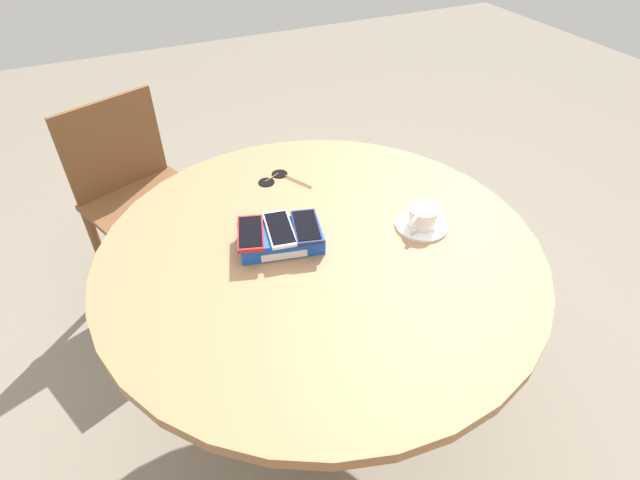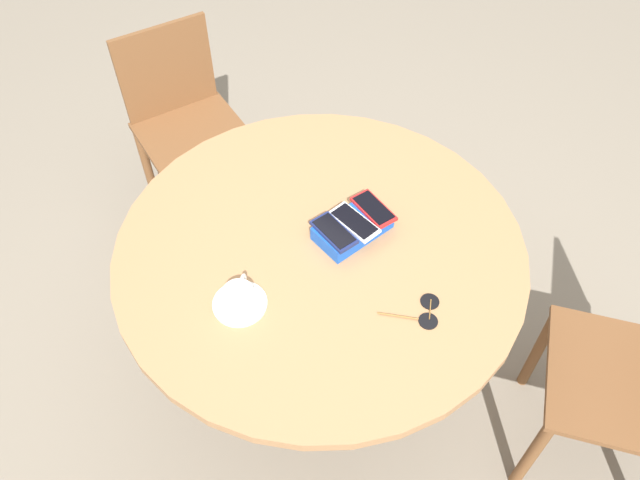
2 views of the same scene
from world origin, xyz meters
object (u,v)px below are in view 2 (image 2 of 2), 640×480
object	(u,v)px
saucer	(240,304)
phone_box	(353,228)
phone_red	(373,209)
round_table	(320,265)
phone_white	(354,222)
coffee_cup	(239,296)
phone_navy	(334,232)
chair_far_side	(189,130)
sunglasses	(426,312)

from	to	relation	value
saucer	phone_box	bearing A→B (deg)	167.00
phone_red	saucer	xyz separation A→B (m)	(0.43, -0.10, -0.05)
round_table	phone_white	size ratio (longest dim) A/B	7.35
coffee_cup	phone_navy	bearing A→B (deg)	166.91
phone_box	coffee_cup	bearing A→B (deg)	-13.29
phone_navy	chair_far_side	distance (m)	1.06
round_table	phone_red	size ratio (longest dim) A/B	7.57
round_table	coffee_cup	world-z (taller)	coffee_cup
phone_white	sunglasses	bearing A→B (deg)	71.41
phone_box	coffee_cup	xyz separation A→B (m)	(0.36, -0.08, 0.01)
phone_white	coffee_cup	bearing A→B (deg)	-14.09
phone_white	coffee_cup	world-z (taller)	coffee_cup
phone_box	chair_far_side	xyz separation A→B (m)	(-0.26, -0.96, -0.33)
phone_white	chair_far_side	world-z (taller)	chair_far_side
round_table	phone_box	xyz separation A→B (m)	(-0.09, 0.04, 0.11)
sunglasses	phone_red	bearing A→B (deg)	-121.32
phone_box	saucer	distance (m)	0.37
phone_navy	sunglasses	world-z (taller)	phone_navy
phone_box	coffee_cup	distance (m)	0.37
coffee_cup	round_table	bearing A→B (deg)	171.45
phone_red	sunglasses	distance (m)	0.33
round_table	coffee_cup	size ratio (longest dim) A/B	11.24
phone_red	chair_far_side	distance (m)	1.06
phone_white	phone_navy	bearing A→B (deg)	-18.72
phone_box	chair_far_side	world-z (taller)	chair_far_side
phone_navy	chair_far_side	size ratio (longest dim) A/B	0.17
sunglasses	chair_far_side	size ratio (longest dim) A/B	0.16
phone_red	round_table	bearing A→B (deg)	-21.75
phone_box	sunglasses	distance (m)	0.31
round_table	coffee_cup	distance (m)	0.30
phone_box	sunglasses	world-z (taller)	phone_box
phone_navy	chair_far_side	bearing A→B (deg)	-108.76
coffee_cup	chair_far_side	distance (m)	1.13
phone_navy	phone_box	bearing A→B (deg)	165.74
round_table	phone_white	bearing A→B (deg)	150.41
phone_red	chair_far_side	size ratio (longest dim) A/B	0.18
coffee_cup	phone_white	bearing A→B (deg)	165.91
sunglasses	round_table	bearing A→B (deg)	-91.86
chair_far_side	phone_navy	bearing A→B (deg)	71.24
phone_box	chair_far_side	size ratio (longest dim) A/B	0.27
coffee_cup	sunglasses	world-z (taller)	coffee_cup
round_table	saucer	bearing A→B (deg)	-8.20
phone_red	phone_navy	distance (m)	0.14
round_table	phone_white	world-z (taller)	phone_white
round_table	chair_far_side	bearing A→B (deg)	-110.61
round_table	sunglasses	distance (m)	0.35
phone_red	phone_white	xyz separation A→B (m)	(0.07, -0.01, -0.00)
phone_red	saucer	size ratio (longest dim) A/B	1.07
phone_white	sunglasses	world-z (taller)	phone_white
phone_box	phone_white	xyz separation A→B (m)	(0.00, 0.01, 0.03)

